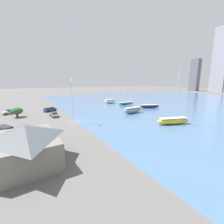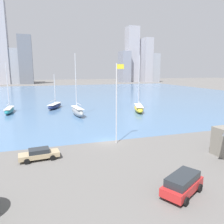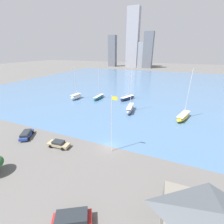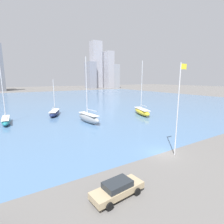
% 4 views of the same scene
% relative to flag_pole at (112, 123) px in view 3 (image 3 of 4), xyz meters
% --- Properties ---
extents(ground_plane, '(500.00, 500.00, 0.00)m').
position_rel_flag_pole_xyz_m(ground_plane, '(-1.12, 1.36, -6.78)').
color(ground_plane, '#605E5B').
extents(harbor_water, '(180.00, 140.00, 0.00)m').
position_rel_flag_pole_xyz_m(harbor_water, '(-1.12, 71.36, -6.77)').
color(harbor_water, '#4C7099').
rests_on(harbor_water, ground_plane).
extents(flag_pole, '(1.24, 0.14, 12.56)m').
position_rel_flag_pole_xyz_m(flag_pole, '(0.00, 0.00, 0.00)').
color(flag_pole, silver).
rests_on(flag_pole, ground_plane).
extents(distant_city_skyline, '(173.20, 22.11, 65.99)m').
position_rel_flag_pole_xyz_m(distant_city_skyline, '(20.86, 170.39, 15.58)').
color(distant_city_skyline, slate).
rests_on(distant_city_skyline, ground_plane).
extents(sailboat_white, '(3.11, 6.46, 14.25)m').
position_rel_flag_pole_xyz_m(sailboat_white, '(-29.07, 28.59, -5.58)').
color(sailboat_white, white).
rests_on(sailboat_white, harbor_water).
extents(sailboat_navy, '(5.82, 9.16, 10.39)m').
position_rel_flag_pole_xyz_m(sailboat_navy, '(-7.54, 36.45, -5.96)').
color(sailboat_navy, '#19234C').
rests_on(sailboat_navy, harbor_water).
extents(sailboat_yellow, '(5.31, 9.90, 15.55)m').
position_rel_flag_pole_xyz_m(sailboat_yellow, '(14.74, 23.69, -5.76)').
color(sailboat_yellow, yellow).
rests_on(sailboat_yellow, harbor_water).
extents(sailboat_gray, '(2.92, 9.01, 15.59)m').
position_rel_flag_pole_xyz_m(sailboat_gray, '(-2.63, 23.31, -5.58)').
color(sailboat_gray, gray).
rests_on(sailboat_gray, harbor_water).
extents(sailboat_teal, '(2.30, 8.89, 13.52)m').
position_rel_flag_pole_xyz_m(sailboat_teal, '(-19.81, 32.64, -5.91)').
color(sailboat_teal, '#1E757F').
rests_on(sailboat_teal, harbor_water).
extents(parked_suv_red, '(5.25, 4.20, 1.95)m').
position_rel_flag_pole_xyz_m(parked_suv_red, '(1.14, -15.75, -5.71)').
color(parked_suv_red, '#B22323').
rests_on(parked_suv_red, ground_plane).
extents(parked_sedan_tan, '(5.20, 2.44, 1.50)m').
position_rel_flag_pole_xyz_m(parked_sedan_tan, '(-11.76, -3.15, -5.99)').
color(parked_sedan_tan, tan).
rests_on(parked_sedan_tan, ground_plane).
extents(parked_wagon_blue, '(4.24, 5.30, 1.59)m').
position_rel_flag_pole_xyz_m(parked_wagon_blue, '(-21.96, -3.02, -5.90)').
color(parked_wagon_blue, '#284293').
rests_on(parked_wagon_blue, ground_plane).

